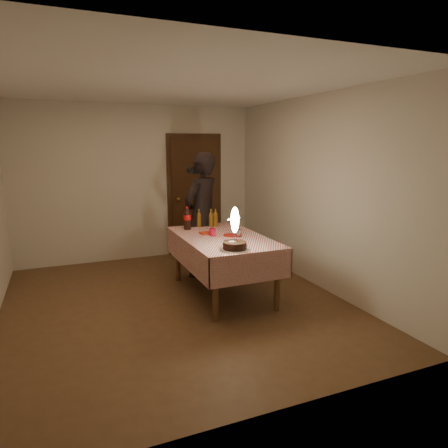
{
  "coord_description": "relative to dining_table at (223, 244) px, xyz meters",
  "views": [
    {
      "loc": [
        -1.25,
        -4.53,
        1.94
      ],
      "look_at": [
        0.66,
        0.04,
        0.95
      ],
      "focal_mm": 32.0,
      "sensor_mm": 36.0,
      "label": 1
    }
  ],
  "objects": [
    {
      "name": "red_plate",
      "position": [
        0.13,
        -0.0,
        0.11
      ],
      "size": [
        0.22,
        0.22,
        0.01
      ],
      "primitive_type": "cylinder",
      "color": "red",
      "rests_on": "dining_table"
    },
    {
      "name": "room_shell",
      "position": [
        -0.62,
        -0.02,
        0.98
      ],
      "size": [
        4.04,
        4.54,
        2.62
      ],
      "color": "beige",
      "rests_on": "ground"
    },
    {
      "name": "clear_cup",
      "position": [
        0.19,
        -0.1,
        0.15
      ],
      "size": [
        0.07,
        0.07,
        0.09
      ],
      "primitive_type": "cylinder",
      "color": "white",
      "rests_on": "dining_table"
    },
    {
      "name": "amber_bottle_right",
      "position": [
        0.15,
        0.63,
        0.22
      ],
      "size": [
        0.06,
        0.06,
        0.25
      ],
      "color": "brown",
      "rests_on": "dining_table"
    },
    {
      "name": "photographer",
      "position": [
        0.02,
        0.84,
        0.24
      ],
      "size": [
        0.8,
        0.73,
        1.83
      ],
      "color": "black",
      "rests_on": "ground"
    },
    {
      "name": "dining_table",
      "position": [
        0.0,
        0.0,
        0.0
      ],
      "size": [
        1.02,
        1.72,
        0.78
      ],
      "color": "brown",
      "rests_on": "ground"
    },
    {
      "name": "napkin_stack",
      "position": [
        -0.14,
        0.22,
        0.11
      ],
      "size": [
        0.15,
        0.15,
        0.02
      ],
      "primitive_type": "cube",
      "color": "#B32D14",
      "rests_on": "dining_table"
    },
    {
      "name": "red_cup",
      "position": [
        -0.1,
        0.08,
        0.15
      ],
      "size": [
        0.08,
        0.08,
        0.1
      ],
      "primitive_type": "cylinder",
      "color": "#A70B25",
      "rests_on": "dining_table"
    },
    {
      "name": "birthday_cake",
      "position": [
        -0.12,
        -0.65,
        0.22
      ],
      "size": [
        0.34,
        0.34,
        0.48
      ],
      "color": "white",
      "rests_on": "dining_table"
    },
    {
      "name": "amber_bottle_left",
      "position": [
        -0.08,
        0.69,
        0.22
      ],
      "size": [
        0.06,
        0.06,
        0.25
      ],
      "color": "brown",
      "rests_on": "dining_table"
    },
    {
      "name": "cola_bottle",
      "position": [
        -0.28,
        0.59,
        0.26
      ],
      "size": [
        0.1,
        0.1,
        0.32
      ],
      "color": "black",
      "rests_on": "dining_table"
    },
    {
      "name": "amber_bottle_mid",
      "position": [
        0.09,
        0.64,
        0.22
      ],
      "size": [
        0.06,
        0.06,
        0.25
      ],
      "color": "brown",
      "rests_on": "dining_table"
    },
    {
      "name": "ground",
      "position": [
        -0.66,
        -0.09,
        -0.67
      ],
      "size": [
        4.0,
        4.5,
        0.01
      ],
      "primitive_type": "cube",
      "color": "brown",
      "rests_on": "ground"
    }
  ]
}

